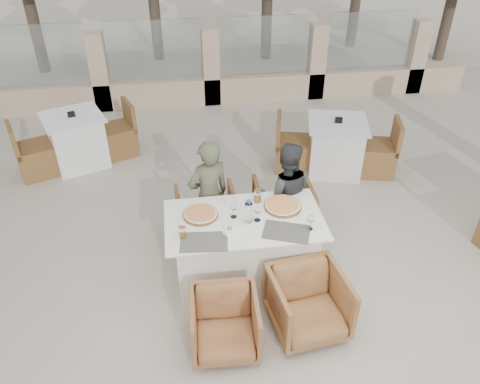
{
  "coord_description": "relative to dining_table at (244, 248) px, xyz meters",
  "views": [
    {
      "loc": [
        -0.68,
        -3.58,
        3.67
      ],
      "look_at": [
        -0.1,
        0.41,
        0.9
      ],
      "focal_mm": 35.0,
      "sensor_mm": 36.0,
      "label": 1
    }
  ],
  "objects": [
    {
      "name": "pizza_left",
      "position": [
        -0.43,
        0.12,
        0.41
      ],
      "size": [
        0.43,
        0.43,
        0.05
      ],
      "primitive_type": "cylinder",
      "rotation": [
        0.0,
        0.0,
        0.23
      ],
      "color": "#C7431B",
      "rests_on": "dining_table"
    },
    {
      "name": "wine_glass_centre",
      "position": [
        -0.1,
        0.05,
        0.48
      ],
      "size": [
        0.09,
        0.09,
        0.18
      ],
      "primitive_type": null,
      "rotation": [
        0.0,
        0.0,
        -0.26
      ],
      "color": "silver",
      "rests_on": "dining_table"
    },
    {
      "name": "placemat_near_right",
      "position": [
        0.38,
        -0.26,
        0.39
      ],
      "size": [
        0.53,
        0.44,
        0.0
      ],
      "primitive_type": "cube",
      "rotation": [
        0.0,
        0.0,
        -0.36
      ],
      "color": "#5C584F",
      "rests_on": "dining_table"
    },
    {
      "name": "wine_glass_corner",
      "position": [
        0.61,
        -0.25,
        0.48
      ],
      "size": [
        0.1,
        0.1,
        0.18
      ],
      "primitive_type": null,
      "rotation": [
        0.0,
        0.0,
        0.39
      ],
      "color": "white",
      "rests_on": "dining_table"
    },
    {
      "name": "bg_table_a",
      "position": [
        -2.08,
        2.73,
        0.0
      ],
      "size": [
        1.83,
        1.36,
        0.77
      ],
      "primitive_type": null,
      "rotation": [
        0.0,
        0.0,
        0.37
      ],
      "color": "white",
      "rests_on": "ground"
    },
    {
      "name": "armchair_near_left",
      "position": [
        -0.31,
        -0.88,
        -0.1
      ],
      "size": [
        0.64,
        0.65,
        0.57
      ],
      "primitive_type": "imported",
      "rotation": [
        0.0,
        0.0,
        -0.05
      ],
      "color": "#9D6439",
      "rests_on": "ground"
    },
    {
      "name": "beer_glass_right",
      "position": [
        0.19,
        0.28,
        0.46
      ],
      "size": [
        0.08,
        0.08,
        0.15
      ],
      "primitive_type": "cylinder",
      "rotation": [
        0.0,
        0.0,
        0.08
      ],
      "color": "orange",
      "rests_on": "dining_table"
    },
    {
      "name": "water_bottle",
      "position": [
        0.04,
        -0.04,
        0.52
      ],
      "size": [
        0.09,
        0.09,
        0.26
      ],
      "primitive_type": "cylinder",
      "rotation": [
        0.0,
        0.0,
        -0.17
      ],
      "color": "#C0DBFC",
      "rests_on": "dining_table"
    },
    {
      "name": "olive_dish",
      "position": [
        -0.17,
        -0.17,
        0.41
      ],
      "size": [
        0.11,
        0.11,
        0.04
      ],
      "primitive_type": null,
      "rotation": [
        0.0,
        0.0,
        0.03
      ],
      "color": "white",
      "rests_on": "dining_table"
    },
    {
      "name": "armchair_far_right",
      "position": [
        0.6,
        0.76,
        -0.07
      ],
      "size": [
        0.68,
        0.7,
        0.63
      ],
      "primitive_type": "imported",
      "rotation": [
        0.0,
        0.0,
        3.13
      ],
      "color": "brown",
      "rests_on": "ground"
    },
    {
      "name": "ground",
      "position": [
        0.1,
        -0.11,
        -0.39
      ],
      "size": [
        80.0,
        80.0,
        0.0
      ],
      "primitive_type": "plane",
      "color": "#BEB6A2",
      "rests_on": "ground"
    },
    {
      "name": "armchair_far_left",
      "position": [
        -0.34,
        0.68,
        -0.06
      ],
      "size": [
        0.71,
        0.73,
        0.64
      ],
      "primitive_type": "imported",
      "rotation": [
        0.0,
        0.0,
        3.18
      ],
      "color": "brown",
      "rests_on": "ground"
    },
    {
      "name": "pizza_right",
      "position": [
        0.43,
        0.14,
        0.41
      ],
      "size": [
        0.52,
        0.52,
        0.05
      ],
      "primitive_type": "cylinder",
      "rotation": [
        0.0,
        0.0,
        -0.43
      ],
      "color": "orange",
      "rests_on": "dining_table"
    },
    {
      "name": "bg_table_b",
      "position": [
        1.64,
        1.99,
        0.0
      ],
      "size": [
        1.79,
        1.2,
        0.77
      ],
      "primitive_type": null,
      "rotation": [
        0.0,
        0.0,
        -0.25
      ],
      "color": "white",
      "rests_on": "ground"
    },
    {
      "name": "perimeter_wall_far",
      "position": [
        0.1,
        4.69,
        0.42
      ],
      "size": [
        10.0,
        0.34,
        1.6
      ],
      "primitive_type": null,
      "color": "beige",
      "rests_on": "ground"
    },
    {
      "name": "diner_left",
      "position": [
        -0.31,
        0.59,
        0.3
      ],
      "size": [
        0.58,
        0.49,
        1.36
      ],
      "primitive_type": "imported",
      "rotation": [
        0.0,
        0.0,
        3.53
      ],
      "color": "#555840",
      "rests_on": "ground"
    },
    {
      "name": "dining_table",
      "position": [
        0.0,
        0.0,
        0.0
      ],
      "size": [
        1.6,
        0.9,
        0.77
      ],
      "primitive_type": null,
      "color": "white",
      "rests_on": "ground"
    },
    {
      "name": "placemat_near_left",
      "position": [
        -0.43,
        -0.29,
        0.39
      ],
      "size": [
        0.48,
        0.34,
        0.0
      ],
      "primitive_type": "cube",
      "rotation": [
        0.0,
        0.0,
        -0.1
      ],
      "color": "#625D54",
      "rests_on": "dining_table"
    },
    {
      "name": "armchair_near_right",
      "position": [
        0.49,
        -0.78,
        -0.07
      ],
      "size": [
        0.76,
        0.78,
        0.63
      ],
      "primitive_type": "imported",
      "rotation": [
        0.0,
        0.0,
        0.13
      ],
      "color": "#9C6738",
      "rests_on": "ground"
    },
    {
      "name": "beer_glass_left",
      "position": [
        -0.63,
        -0.19,
        0.45
      ],
      "size": [
        0.06,
        0.06,
        0.12
      ],
      "primitive_type": "cylinder",
      "rotation": [
        0.0,
        0.0,
        -0.01
      ],
      "color": "orange",
      "rests_on": "dining_table"
    },
    {
      "name": "diner_right",
      "position": [
        0.55,
        0.53,
        0.26
      ],
      "size": [
        0.68,
        0.56,
        1.29
      ],
      "primitive_type": "imported",
      "rotation": [
        0.0,
        0.0,
        3.03
      ],
      "color": "#383B3D",
      "rests_on": "ground"
    },
    {
      "name": "wine_glass_near",
      "position": [
        0.13,
        -0.04,
        0.48
      ],
      "size": [
        0.1,
        0.1,
        0.18
      ],
      "primitive_type": null,
      "rotation": [
        0.0,
        0.0,
        -0.32
      ],
      "color": "white",
      "rests_on": "dining_table"
    }
  ]
}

